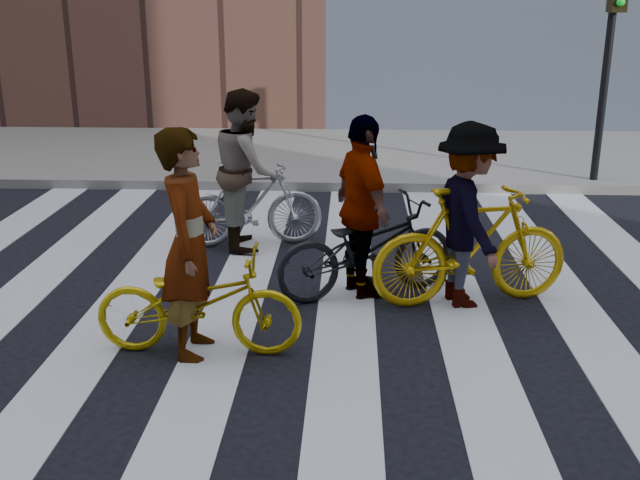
# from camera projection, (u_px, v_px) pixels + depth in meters

# --- Properties ---
(ground) EXTENTS (100.00, 100.00, 0.00)m
(ground) POSITION_uv_depth(u_px,v_px,m) (286.00, 325.00, 6.88)
(ground) COLOR black
(ground) RESTS_ON ground
(sidewalk_far) EXTENTS (100.00, 5.00, 0.15)m
(sidewalk_far) POSITION_uv_depth(u_px,v_px,m) (321.00, 155.00, 13.99)
(sidewalk_far) COLOR gray
(sidewalk_far) RESTS_ON ground
(zebra_crosswalk) EXTENTS (8.25, 10.00, 0.01)m
(zebra_crosswalk) POSITION_uv_depth(u_px,v_px,m) (286.00, 324.00, 6.88)
(zebra_crosswalk) COLOR silver
(zebra_crosswalk) RESTS_ON ground
(traffic_signal) EXTENTS (0.22, 0.42, 3.33)m
(traffic_signal) POSITION_uv_depth(u_px,v_px,m) (611.00, 40.00, 11.06)
(traffic_signal) COLOR black
(traffic_signal) RESTS_ON ground
(bike_yellow_left) EXTENTS (1.74, 0.63, 0.91)m
(bike_yellow_left) POSITION_uv_depth(u_px,v_px,m) (198.00, 302.00, 6.22)
(bike_yellow_left) COLOR #C3A50A
(bike_yellow_left) RESTS_ON ground
(bike_silver_mid) EXTENTS (1.78, 0.80, 1.03)m
(bike_silver_mid) POSITION_uv_depth(u_px,v_px,m) (251.00, 204.00, 8.95)
(bike_silver_mid) COLOR #A8ABB2
(bike_silver_mid) RESTS_ON ground
(bike_yellow_right) EXTENTS (2.04, 0.97, 1.18)m
(bike_yellow_right) POSITION_uv_depth(u_px,v_px,m) (471.00, 246.00, 7.20)
(bike_yellow_right) COLOR #CC9F0B
(bike_yellow_right) RESTS_ON ground
(bike_dark_rear) EXTENTS (2.00, 1.34, 1.00)m
(bike_dark_rear) POSITION_uv_depth(u_px,v_px,m) (367.00, 248.00, 7.45)
(bike_dark_rear) COLOR black
(bike_dark_rear) RESTS_ON ground
(rider_left) EXTENTS (0.47, 0.71, 1.92)m
(rider_left) POSITION_uv_depth(u_px,v_px,m) (189.00, 245.00, 6.07)
(rider_left) COLOR slate
(rider_left) RESTS_ON ground
(rider_mid) EXTENTS (0.88, 1.04, 1.89)m
(rider_mid) POSITION_uv_depth(u_px,v_px,m) (246.00, 169.00, 8.82)
(rider_mid) COLOR slate
(rider_mid) RESTS_ON ground
(rider_right) EXTENTS (0.90, 1.27, 1.79)m
(rider_right) POSITION_uv_depth(u_px,v_px,m) (468.00, 216.00, 7.11)
(rider_right) COLOR slate
(rider_right) RESTS_ON ground
(rider_rear) EXTENTS (0.82, 1.16, 1.82)m
(rider_rear) POSITION_uv_depth(u_px,v_px,m) (362.00, 208.00, 7.32)
(rider_rear) COLOR slate
(rider_rear) RESTS_ON ground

